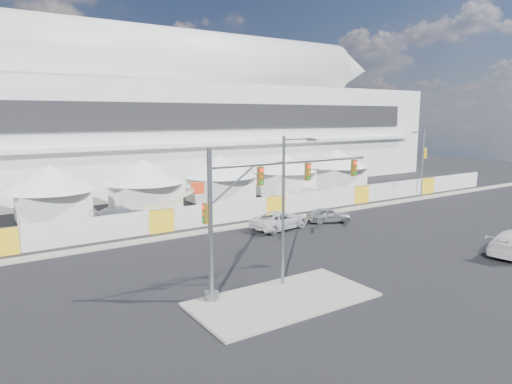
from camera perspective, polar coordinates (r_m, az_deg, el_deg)
ground at (r=31.18m, az=9.05°, el=-9.08°), size 160.00×160.00×0.00m
median_island at (r=25.39m, az=3.42°, el=-13.24°), size 10.00×5.00×0.15m
far_curb at (r=53.60m, az=15.92°, el=-1.39°), size 80.00×1.20×0.12m
stadium at (r=69.46m, az=-8.94°, el=9.08°), size 80.00×24.80×21.98m
tent_row at (r=50.58m, az=-9.01°, el=1.77°), size 53.40×8.40×5.40m
hoarding_fence at (r=45.50m, az=2.39°, el=-1.73°), size 70.00×0.25×2.00m
scaffold_tower at (r=87.81m, az=15.65°, el=6.67°), size 4.40×4.40×12.00m
sedan_silver at (r=43.23m, az=9.07°, el=-2.85°), size 3.03×4.46×1.41m
pickup_curb at (r=40.34m, az=3.00°, el=-3.52°), size 3.56×6.02×1.57m
lot_car_a at (r=55.42m, az=6.27°, el=-0.02°), size 1.69×4.48×1.46m
lot_car_b at (r=60.70m, az=16.82°, el=0.49°), size 3.41×4.81×1.52m
lot_car_c at (r=44.64m, az=-16.46°, el=-2.68°), size 2.17×5.16×1.49m
traffic_mast at (r=25.04m, az=-1.06°, el=-2.47°), size 11.51×0.79×8.11m
streetlight_median at (r=26.21m, az=3.83°, el=-1.01°), size 2.39×0.24×8.64m
streetlight_curb at (r=57.60m, az=20.06°, el=3.88°), size 2.43×0.55×8.22m
boom_lift at (r=41.50m, az=-12.11°, el=-3.06°), size 7.34×2.04×3.68m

